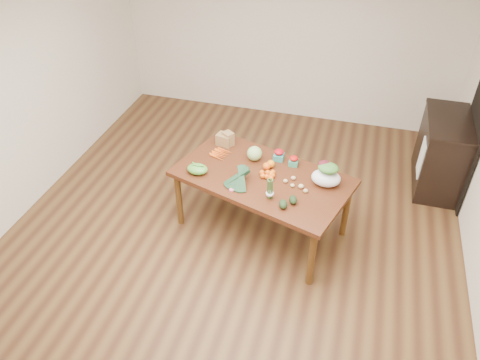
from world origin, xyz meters
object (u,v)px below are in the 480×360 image
(asparagus_bundle, at_px, (270,189))
(salad_bag, at_px, (326,175))
(kale_bunch, at_px, (237,180))
(dining_table, at_px, (261,203))
(cabbage, at_px, (254,154))
(paper_bag, at_px, (225,138))
(cabinet, at_px, (441,153))
(mandarin_cluster, at_px, (268,174))

(asparagus_bundle, bearing_deg, salad_bag, 54.41)
(kale_bunch, bearing_deg, asparagus_bundle, 0.68)
(dining_table, bearing_deg, salad_bag, 19.93)
(salad_bag, bearing_deg, cabbage, 163.93)
(paper_bag, xyz_separation_m, cabbage, (0.41, -0.21, 0.00))
(paper_bag, bearing_deg, kale_bunch, -63.45)
(cabinet, bearing_deg, asparagus_bundle, -134.90)
(paper_bag, height_order, asparagus_bundle, asparagus_bundle)
(cabinet, distance_m, kale_bunch, 2.75)
(dining_table, relative_size, cabinet, 1.78)
(mandarin_cluster, bearing_deg, paper_bag, 142.56)
(cabinet, relative_size, cabbage, 6.17)
(dining_table, relative_size, asparagus_bundle, 7.26)
(salad_bag, bearing_deg, mandarin_cluster, -176.31)
(cabinet, xyz_separation_m, mandarin_cluster, (-1.88, -1.45, 0.32))
(dining_table, bearing_deg, paper_bag, 157.38)
(cabinet, xyz_separation_m, kale_bunch, (-2.15, -1.68, 0.36))
(dining_table, distance_m, cabbage, 0.55)
(dining_table, xyz_separation_m, asparagus_bundle, (0.16, -0.35, 0.50))
(paper_bag, height_order, salad_bag, salad_bag)
(salad_bag, bearing_deg, paper_bag, 160.21)
(dining_table, bearing_deg, asparagus_bundle, -48.30)
(salad_bag, bearing_deg, kale_bunch, -162.74)
(kale_bunch, height_order, asparagus_bundle, asparagus_bundle)
(mandarin_cluster, bearing_deg, salad_bag, 3.69)
(dining_table, distance_m, kale_bunch, 0.56)
(cabinet, bearing_deg, paper_bag, -158.92)
(kale_bunch, distance_m, salad_bag, 0.91)
(paper_bag, distance_m, mandarin_cluster, 0.79)
(dining_table, relative_size, mandarin_cluster, 10.09)
(dining_table, relative_size, paper_bag, 7.82)
(mandarin_cluster, relative_size, salad_bag, 0.60)
(mandarin_cluster, bearing_deg, cabbage, 128.37)
(paper_bag, height_order, kale_bunch, paper_bag)
(paper_bag, relative_size, mandarin_cluster, 1.29)
(mandarin_cluster, xyz_separation_m, kale_bunch, (-0.27, -0.23, 0.04))
(dining_table, height_order, mandarin_cluster, mandarin_cluster)
(dining_table, height_order, salad_bag, salad_bag)
(paper_bag, bearing_deg, salad_bag, -19.79)
(paper_bag, relative_size, salad_bag, 0.77)
(dining_table, relative_size, salad_bag, 6.03)
(mandarin_cluster, bearing_deg, kale_bunch, -139.46)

